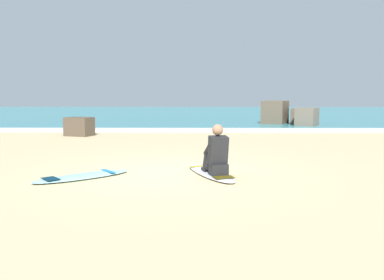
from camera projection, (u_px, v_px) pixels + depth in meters
name	position (u px, v px, depth m)	size (l,w,h in m)	color
ground_plane	(173.00, 173.00, 8.51)	(80.00, 80.00, 0.00)	beige
sea	(190.00, 114.00, 31.24)	(80.00, 28.00, 0.10)	teal
breaking_foam	(185.00, 130.00, 17.63)	(80.00, 0.90, 0.11)	white
surfboard_main	(210.00, 173.00, 8.32)	(1.18, 2.13, 0.08)	silver
surfer_seated	(217.00, 155.00, 8.00)	(0.52, 0.76, 0.95)	#232326
surfboard_spare_near	(82.00, 176.00, 7.95)	(1.80, 1.64, 0.08)	#9ED1E5
rock_outcrop_distant	(289.00, 115.00, 20.50)	(2.67, 2.97, 1.21)	brown
shoreline_rock	(79.00, 127.00, 15.75)	(0.95, 0.67, 0.69)	brown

